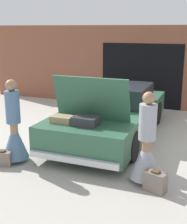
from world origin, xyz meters
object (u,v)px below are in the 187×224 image
person_left (14,133)px  person_right (146,151)px  car (112,113)px  suitcase_beside_right_person (155,182)px  suitcase_beside_left_person (2,158)px

person_left → person_right: bearing=80.2°
person_left → person_right: 2.72m
car → person_left: size_ratio=2.74×
car → suitcase_beside_right_person: car is taller
car → suitcase_beside_left_person: bearing=-120.0°
person_left → person_right: (2.72, 0.10, -0.03)m
suitcase_beside_right_person → car: bearing=122.5°
person_left → suitcase_beside_left_person: (-0.13, -0.28, -0.47)m
suitcase_beside_left_person → suitcase_beside_right_person: 3.08m
person_right → suitcase_beside_left_person: size_ratio=3.94×
person_right → car: bearing=36.9°
person_left → suitcase_beside_right_person: size_ratio=4.14×
suitcase_beside_left_person → car: bearing=60.0°
suitcase_beside_left_person → suitcase_beside_right_person: size_ratio=1.01×
suitcase_beside_left_person → person_left: bearing=65.6°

